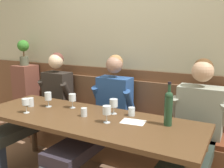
% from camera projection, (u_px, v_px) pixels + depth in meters
% --- Properties ---
extents(room_wall_back, '(6.80, 0.08, 2.80)m').
position_uv_depth(room_wall_back, '(129.00, 41.00, 3.02)').
color(room_wall_back, beige).
rests_on(room_wall_back, ground).
extents(wood_wainscot_panel, '(6.80, 0.03, 1.06)m').
position_uv_depth(wood_wainscot_panel, '(126.00, 111.00, 3.14)').
color(wood_wainscot_panel, brown).
rests_on(wood_wainscot_panel, ground).
extents(wall_bench, '(2.49, 0.42, 0.94)m').
position_uv_depth(wall_bench, '(118.00, 136.00, 3.01)').
color(wall_bench, brown).
rests_on(wall_bench, ground).
extents(dining_table, '(2.19, 0.76, 0.72)m').
position_uv_depth(dining_table, '(86.00, 125.00, 2.36)').
color(dining_table, '#53371F').
rests_on(dining_table, ground).
extents(person_center_right_seat, '(0.47, 1.22, 1.25)m').
position_uv_depth(person_center_right_seat, '(40.00, 106.00, 3.07)').
color(person_center_right_seat, '#252E3D').
rests_on(person_center_right_seat, ground).
extents(person_left_seat, '(0.49, 1.21, 1.25)m').
position_uv_depth(person_left_seat, '(100.00, 118.00, 2.66)').
color(person_left_seat, '#343636').
rests_on(person_left_seat, ground).
extents(person_center_left_seat, '(0.54, 1.22, 1.26)m').
position_uv_depth(person_center_left_seat, '(193.00, 134.00, 2.22)').
color(person_center_left_seat, '#372E34').
rests_on(person_center_left_seat, ground).
extents(wine_bottle_clear_water, '(0.07, 0.07, 0.38)m').
position_uv_depth(wine_bottle_clear_water, '(168.00, 107.00, 2.10)').
color(wine_bottle_clear_water, '#1F3E26').
rests_on(wine_bottle_clear_water, dining_table).
extents(wine_glass_mid_left, '(0.08, 0.08, 0.15)m').
position_uv_depth(wine_glass_mid_left, '(114.00, 103.00, 2.42)').
color(wine_glass_mid_left, silver).
rests_on(wine_glass_mid_left, dining_table).
extents(wine_glass_right_end, '(0.07, 0.07, 0.16)m').
position_uv_depth(wine_glass_right_end, '(48.00, 97.00, 2.65)').
color(wine_glass_right_end, silver).
rests_on(wine_glass_right_end, dining_table).
extents(wine_glass_center_front, '(0.07, 0.07, 0.14)m').
position_uv_depth(wine_glass_center_front, '(26.00, 102.00, 2.45)').
color(wine_glass_center_front, silver).
rests_on(wine_glass_center_front, dining_table).
extents(wine_glass_center_rear, '(0.07, 0.07, 0.15)m').
position_uv_depth(wine_glass_center_rear, '(107.00, 111.00, 2.18)').
color(wine_glass_center_rear, silver).
rests_on(wine_glass_center_rear, dining_table).
extents(wine_glass_left_end, '(0.07, 0.07, 0.15)m').
position_uv_depth(wine_glass_left_end, '(72.00, 98.00, 2.61)').
color(wine_glass_left_end, silver).
rests_on(wine_glass_left_end, dining_table).
extents(water_tumbler_left, '(0.06, 0.06, 0.08)m').
position_uv_depth(water_tumbler_left, '(84.00, 112.00, 2.36)').
color(water_tumbler_left, silver).
rests_on(water_tumbler_left, dining_table).
extents(water_tumbler_center, '(0.06, 0.06, 0.08)m').
position_uv_depth(water_tumbler_center, '(132.00, 112.00, 2.38)').
color(water_tumbler_center, silver).
rests_on(water_tumbler_center, dining_table).
extents(water_tumbler_right, '(0.07, 0.07, 0.09)m').
position_uv_depth(water_tumbler_right, '(31.00, 102.00, 2.68)').
color(water_tumbler_right, silver).
rests_on(water_tumbler_right, dining_table).
extents(tasting_sheet_left_guest, '(0.23, 0.18, 0.00)m').
position_uv_depth(tasting_sheet_left_guest, '(133.00, 122.00, 2.22)').
color(tasting_sheet_left_guest, white).
rests_on(tasting_sheet_left_guest, dining_table).
extents(corner_pedestal, '(0.28, 0.28, 1.04)m').
position_uv_depth(corner_pedestal, '(27.00, 100.00, 3.72)').
color(corner_pedestal, brown).
rests_on(corner_pedestal, ground).
extents(potted_plant, '(0.16, 0.16, 0.36)m').
position_uv_depth(potted_plant, '(23.00, 50.00, 3.57)').
color(potted_plant, '#515541').
rests_on(potted_plant, corner_pedestal).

